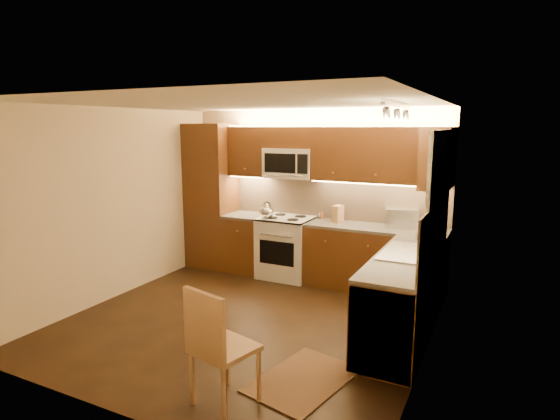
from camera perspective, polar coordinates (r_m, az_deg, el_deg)
The scene contains 37 objects.
floor at distance 5.58m, azimuth -3.99°, elevation -13.53°, with size 4.00×4.00×0.01m, color black.
ceiling at distance 5.11m, azimuth -4.35°, elevation 13.04°, with size 4.00×4.00×0.01m, color beige.
wall_back at distance 6.98m, azimuth 4.17°, elevation 2.00°, with size 4.00×0.01×2.50m, color beige.
wall_front at distance 3.67m, azimuth -20.24°, elevation -6.18°, with size 4.00×0.01×2.50m, color beige.
wall_left at distance 6.44m, azimuth -19.71°, elevation 0.73°, with size 0.01×4.00×2.50m, color beige.
wall_right at distance 4.55m, azimuth 18.14°, elevation -2.94°, with size 0.01×4.00×2.50m, color beige.
pantry at distance 7.51m, azimuth -8.46°, elevation 1.73°, with size 0.70×0.60×2.30m, color #43270E.
base_cab_back_left at distance 7.31m, azimuth -4.04°, elevation -4.19°, with size 0.62×0.60×0.86m, color #43270E.
counter_back_left at distance 7.21m, azimuth -4.08°, elevation -0.72°, with size 0.62×0.60×0.04m, color #353330.
base_cab_back_right at distance 6.55m, azimuth 11.57°, elevation -6.07°, with size 1.92×0.60×0.86m, color #43270E.
counter_back_right at distance 6.44m, azimuth 11.71°, elevation -2.23°, with size 1.92×0.60×0.04m, color #353330.
base_cab_right at distance 5.21m, azimuth 14.97°, elevation -10.54°, with size 0.60×2.00×0.86m, color #43270E.
counter_right at distance 5.07m, azimuth 15.21°, elevation -5.77°, with size 0.60×2.00×0.04m, color #353330.
dishwasher at distance 4.57m, azimuth 13.17°, elevation -13.46°, with size 0.58×0.60×0.84m, color silver.
backsplash_back at distance 6.85m, azimuth 6.85°, elevation 1.38°, with size 3.30×0.02×0.60m, color tan.
backsplash_right at distance 4.95m, azimuth 18.67°, elevation -2.53°, with size 0.02×2.00×0.60m, color tan.
upper_cab_back_left at distance 7.19m, azimuth -3.68°, elevation 7.26°, with size 0.62×0.35×0.75m, color #43270E.
upper_cab_back_right at distance 6.43m, azimuth 12.32°, elevation 6.69°, with size 1.92×0.35×0.75m, color #43270E.
upper_cab_bridge at distance 6.87m, azimuth 1.36°, elevation 8.97°, with size 0.76×0.35×0.31m, color #43270E.
upper_cab_right_corner at distance 5.86m, azimuth 18.79°, elevation 6.06°, with size 0.35×0.50×0.75m, color #43270E.
stove at distance 6.96m, azimuth 0.78°, elevation -4.63°, with size 0.76×0.65×0.92m, color silver, non-canonical shape.
microwave at distance 6.87m, azimuth 1.29°, elevation 5.84°, with size 0.76×0.38×0.44m, color silver, non-canonical shape.
window_frame at distance 5.03m, azimuth 19.11°, elevation 2.28°, with size 0.03×1.44×1.24m, color silver.
window_blinds at distance 5.03m, azimuth 18.89°, elevation 2.29°, with size 0.02×1.36×1.16m, color silver.
sink at distance 5.19m, azimuth 15.58°, elevation -4.34°, with size 0.52×0.86×0.15m, color silver, non-canonical shape.
faucet at distance 5.14m, azimuth 17.59°, elevation -3.71°, with size 0.20×0.04×0.30m, color silver, non-canonical shape.
track_light_bar at distance 4.92m, azimuth 14.34°, elevation 12.41°, with size 0.04×1.20×0.03m, color silver.
kettle at distance 6.78m, azimuth -1.67°, elevation 0.03°, with size 0.22×0.22×0.25m, color silver, non-canonical shape.
toaster_oven at distance 6.51m, azimuth 14.80°, elevation -0.89°, with size 0.43×0.32×0.26m, color silver.
knife_block at distance 6.67m, azimuth 7.17°, elevation -0.45°, with size 0.11×0.17×0.24m, color #AF794F.
spice_jar_a at distance 6.90m, azimuth 4.96°, elevation -0.67°, with size 0.04×0.04×0.09m, color silver.
spice_jar_b at distance 6.82m, azimuth 7.30°, elevation -0.77°, with size 0.05×0.05×0.11m, color olive.
spice_jar_c at distance 6.78m, azimuth 7.11°, elevation -0.88°, with size 0.05×0.05×0.10m, color silver.
spice_jar_d at distance 6.87m, azimuth 5.20°, elevation -0.68°, with size 0.05×0.05×0.10m, color #A15A30.
soap_bottle at distance 5.85m, azimuth 18.09°, elevation -2.70°, with size 0.08×0.08×0.18m, color #B5B6BA.
rug at distance 4.42m, azimuth 2.91°, elevation -20.26°, with size 0.67×1.01×0.01m, color black.
dining_chair at distance 3.90m, azimuth -6.86°, elevation -16.32°, with size 0.45×0.45×1.02m, color #AF794F, non-canonical shape.
Camera 1 is at (2.59, -4.40, 2.25)m, focal length 29.51 mm.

